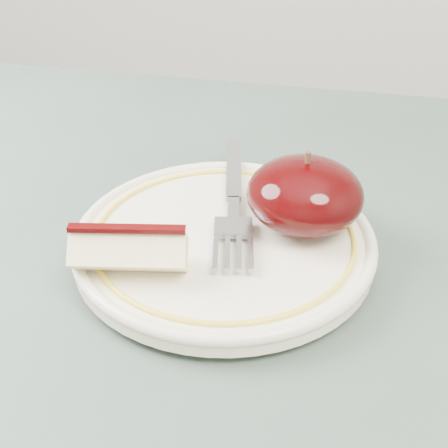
% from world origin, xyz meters
% --- Properties ---
extents(table, '(0.90, 0.90, 0.75)m').
position_xyz_m(table, '(0.00, 0.00, 0.66)').
color(table, brown).
rests_on(table, ground).
extents(plate, '(0.21, 0.21, 0.02)m').
position_xyz_m(plate, '(0.07, 0.11, 0.76)').
color(plate, '#EEE6C8').
rests_on(plate, table).
extents(apple_half, '(0.08, 0.08, 0.06)m').
position_xyz_m(apple_half, '(0.12, 0.14, 0.79)').
color(apple_half, black).
rests_on(apple_half, plate).
extents(apple_wedge, '(0.08, 0.05, 0.04)m').
position_xyz_m(apple_wedge, '(0.02, 0.06, 0.78)').
color(apple_wedge, '#FDF2BA').
rests_on(apple_wedge, plate).
extents(fork, '(0.06, 0.18, 0.00)m').
position_xyz_m(fork, '(0.07, 0.15, 0.77)').
color(fork, gray).
rests_on(fork, plate).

